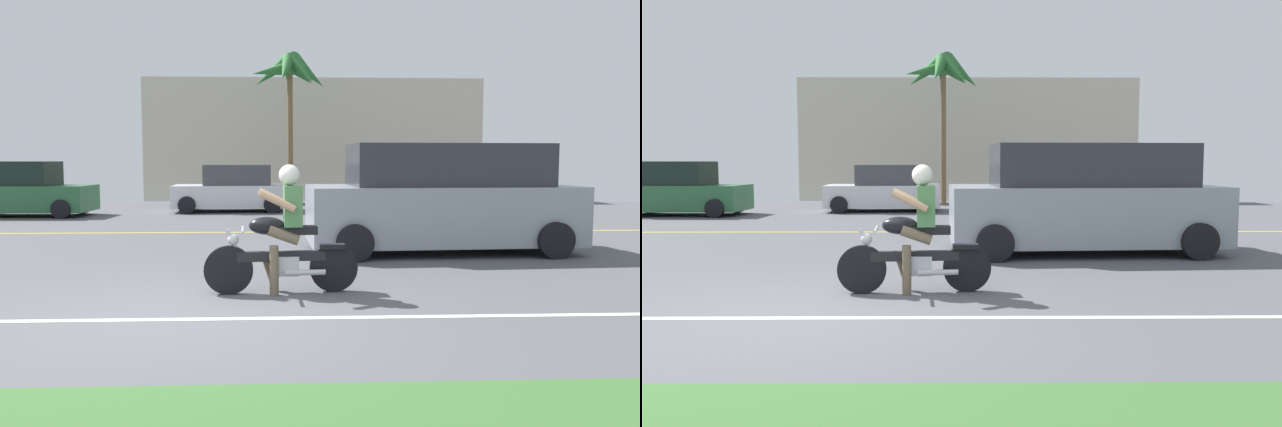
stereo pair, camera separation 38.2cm
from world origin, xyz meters
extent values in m
cube|color=#545459|center=(0.00, 3.00, -0.02)|extent=(56.00, 30.00, 0.04)
cube|color=silver|center=(0.00, -0.13, 0.00)|extent=(50.40, 0.12, 0.01)
cube|color=yellow|center=(0.00, 7.78, 0.00)|extent=(50.40, 0.12, 0.01)
cylinder|color=black|center=(0.33, 1.10, 0.31)|extent=(0.63, 0.14, 0.62)
cylinder|color=black|center=(1.67, 1.20, 0.31)|extent=(0.63, 0.14, 0.62)
cylinder|color=#B7BAC1|center=(0.43, 1.10, 0.57)|extent=(0.28, 0.07, 0.54)
cube|color=black|center=(1.00, 1.15, 0.48)|extent=(1.13, 0.19, 0.12)
cube|color=#B7BAC1|center=(1.05, 1.15, 0.35)|extent=(0.35, 0.23, 0.25)
ellipsoid|color=black|center=(0.82, 1.13, 0.87)|extent=(0.46, 0.25, 0.23)
cube|color=black|center=(1.21, 1.16, 0.81)|extent=(0.51, 0.27, 0.10)
cube|color=black|center=(1.65, 1.20, 0.59)|extent=(0.34, 0.19, 0.06)
cylinder|color=#B7BAC1|center=(0.52, 1.11, 0.82)|extent=(0.09, 0.64, 0.04)
sphere|color=#B7BAC1|center=(0.39, 1.10, 0.70)|extent=(0.14, 0.14, 0.14)
cylinder|color=#B7BAC1|center=(1.30, 1.05, 0.28)|extent=(0.52, 0.11, 0.07)
cube|color=#4C7F4C|center=(1.15, 1.16, 1.12)|extent=(0.25, 0.35, 0.52)
sphere|color=silver|center=(1.11, 1.16, 1.51)|extent=(0.27, 0.27, 0.27)
cylinder|color=brown|center=(1.01, 1.25, 0.76)|extent=(0.42, 0.17, 0.26)
cylinder|color=brown|center=(1.03, 1.05, 0.76)|extent=(0.42, 0.17, 0.26)
cylinder|color=brown|center=(0.91, 1.00, 0.32)|extent=(0.12, 0.12, 0.63)
cylinder|color=brown|center=(0.85, 1.26, 0.28)|extent=(0.22, 0.13, 0.35)
cylinder|color=tan|center=(0.92, 1.35, 1.20)|extent=(0.47, 0.13, 0.29)
cylinder|color=tan|center=(0.96, 0.94, 1.20)|extent=(0.47, 0.13, 0.29)
cube|color=#8C939E|center=(3.88, 4.59, 0.70)|extent=(4.98, 2.28, 1.06)
cube|color=#2D2F36|center=(3.98, 4.60, 1.61)|extent=(3.60, 1.92, 0.76)
cylinder|color=black|center=(5.58, 5.69, 0.32)|extent=(0.65, 0.25, 0.64)
cylinder|color=black|center=(2.07, 5.50, 0.32)|extent=(0.65, 0.25, 0.64)
cylinder|color=black|center=(5.69, 3.68, 0.32)|extent=(0.65, 0.25, 0.64)
cylinder|color=black|center=(2.18, 3.49, 0.32)|extent=(0.65, 0.25, 0.64)
cylinder|color=black|center=(6.41, 4.73, 0.76)|extent=(0.23, 0.59, 0.58)
cube|color=#2D663D|center=(-7.08, 12.35, 0.55)|extent=(4.08, 1.81, 0.79)
cube|color=black|center=(-7.32, 12.35, 1.31)|extent=(2.38, 1.52, 0.73)
cylinder|color=black|center=(-5.66, 11.46, 0.28)|extent=(0.57, 0.20, 0.56)
cylinder|color=black|center=(-5.60, 13.14, 0.28)|extent=(0.57, 0.20, 0.56)
cube|color=silver|center=(-0.94, 13.89, 0.52)|extent=(3.89, 2.07, 0.73)
cube|color=#414147|center=(-0.71, 13.91, 1.22)|extent=(2.29, 1.72, 0.67)
cylinder|color=black|center=(0.36, 14.90, 0.28)|extent=(0.57, 0.21, 0.56)
cylinder|color=black|center=(-2.36, 14.73, 0.28)|extent=(0.57, 0.21, 0.56)
cylinder|color=black|center=(0.47, 13.06, 0.28)|extent=(0.57, 0.21, 0.56)
cylinder|color=black|center=(-2.24, 12.89, 0.28)|extent=(0.57, 0.21, 0.56)
cylinder|color=brown|center=(1.05, 16.44, 2.59)|extent=(0.20, 0.20, 5.18)
sphere|color=#28662D|center=(1.05, 16.44, 5.18)|extent=(0.53, 0.53, 0.53)
cone|color=#28662D|center=(1.74, 16.56, 5.00)|extent=(1.61, 0.80, 1.45)
cone|color=#28662D|center=(1.47, 17.00, 5.00)|extent=(1.44, 1.66, 1.10)
cone|color=#28662D|center=(0.99, 17.14, 5.00)|extent=(0.68, 1.68, 0.90)
cone|color=#28662D|center=(0.38, 16.64, 5.00)|extent=(1.69, 0.98, 1.34)
cone|color=#28662D|center=(0.40, 16.18, 5.00)|extent=(1.73, 1.13, 0.86)
cone|color=#28662D|center=(0.90, 15.76, 5.00)|extent=(0.88, 1.68, 1.34)
cone|color=#28662D|center=(1.50, 15.91, 5.00)|extent=(1.43, 1.54, 1.44)
cube|color=beige|center=(2.05, 21.00, 2.58)|extent=(14.30, 4.00, 5.15)
camera|label=1|loc=(1.15, -6.51, 1.69)|focal=33.94mm
camera|label=2|loc=(1.54, -6.52, 1.69)|focal=33.94mm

